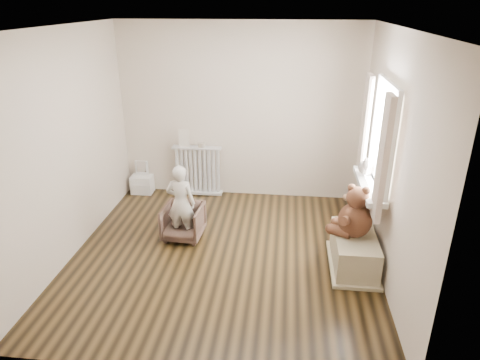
# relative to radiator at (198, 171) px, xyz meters

# --- Properties ---
(floor) EXTENTS (3.60, 3.60, 0.01)m
(floor) POSITION_rel_radiator_xyz_m (0.65, -1.68, -0.39)
(floor) COLOR black
(floor) RESTS_ON ground
(ceiling) EXTENTS (3.60, 3.60, 0.01)m
(ceiling) POSITION_rel_radiator_xyz_m (0.65, -1.68, 2.21)
(ceiling) COLOR white
(ceiling) RESTS_ON ground
(back_wall) EXTENTS (3.60, 0.02, 2.60)m
(back_wall) POSITION_rel_radiator_xyz_m (0.65, 0.12, 0.91)
(back_wall) COLOR beige
(back_wall) RESTS_ON ground
(front_wall) EXTENTS (3.60, 0.02, 2.60)m
(front_wall) POSITION_rel_radiator_xyz_m (0.65, -3.48, 0.91)
(front_wall) COLOR beige
(front_wall) RESTS_ON ground
(left_wall) EXTENTS (0.02, 3.60, 2.60)m
(left_wall) POSITION_rel_radiator_xyz_m (-1.15, -1.68, 0.91)
(left_wall) COLOR beige
(left_wall) RESTS_ON ground
(right_wall) EXTENTS (0.02, 3.60, 2.60)m
(right_wall) POSITION_rel_radiator_xyz_m (2.45, -1.68, 0.91)
(right_wall) COLOR beige
(right_wall) RESTS_ON ground
(window) EXTENTS (0.03, 0.90, 1.10)m
(window) POSITION_rel_radiator_xyz_m (2.41, -1.38, 1.06)
(window) COLOR white
(window) RESTS_ON right_wall
(window_sill) EXTENTS (0.22, 1.10, 0.06)m
(window_sill) POSITION_rel_radiator_xyz_m (2.32, -1.38, 0.48)
(window_sill) COLOR silver
(window_sill) RESTS_ON right_wall
(curtain_left) EXTENTS (0.06, 0.26, 1.30)m
(curtain_left) POSITION_rel_radiator_xyz_m (2.30, -1.95, 1.00)
(curtain_left) COLOR beige
(curtain_left) RESTS_ON right_wall
(curtain_right) EXTENTS (0.06, 0.26, 1.30)m
(curtain_right) POSITION_rel_radiator_xyz_m (2.30, -0.81, 1.00)
(curtain_right) COLOR beige
(curtain_right) RESTS_ON right_wall
(radiator) EXTENTS (0.75, 0.14, 0.79)m
(radiator) POSITION_rel_radiator_xyz_m (0.00, 0.00, 0.00)
(radiator) COLOR silver
(radiator) RESTS_ON floor
(paper_doll) EXTENTS (0.16, 0.01, 0.27)m
(paper_doll) POSITION_rel_radiator_xyz_m (-0.19, 0.00, 0.53)
(paper_doll) COLOR beige
(paper_doll) RESTS_ON radiator
(tin_a) EXTENTS (0.10, 0.10, 0.06)m
(tin_a) POSITION_rel_radiator_xyz_m (0.08, 0.00, 0.43)
(tin_a) COLOR #A59E8C
(tin_a) RESTS_ON radiator
(toy_vanity) EXTENTS (0.33, 0.24, 0.52)m
(toy_vanity) POSITION_rel_radiator_xyz_m (-0.90, -0.03, -0.11)
(toy_vanity) COLOR silver
(toy_vanity) RESTS_ON floor
(armchair) EXTENTS (0.52, 0.53, 0.45)m
(armchair) POSITION_rel_radiator_xyz_m (0.08, -1.33, -0.16)
(armchair) COLOR #513A2E
(armchair) RESTS_ON floor
(child) EXTENTS (0.38, 0.26, 1.00)m
(child) POSITION_rel_radiator_xyz_m (0.08, -1.38, 0.13)
(child) COLOR beige
(child) RESTS_ON armchair
(toy_bench) EXTENTS (0.46, 0.86, 0.41)m
(toy_bench) POSITION_rel_radiator_xyz_m (2.17, -1.75, -0.19)
(toy_bench) COLOR #BBB08A
(toy_bench) RESTS_ON floor
(teddy_bear) EXTENTS (0.60, 0.55, 0.60)m
(teddy_bear) POSITION_rel_radiator_xyz_m (2.14, -1.74, 0.28)
(teddy_bear) COLOR #3D2013
(teddy_bear) RESTS_ON toy_bench
(plush_cat) EXTENTS (0.29, 0.34, 0.25)m
(plush_cat) POSITION_rel_radiator_xyz_m (2.31, -1.14, 0.61)
(plush_cat) COLOR gray
(plush_cat) RESTS_ON window_sill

